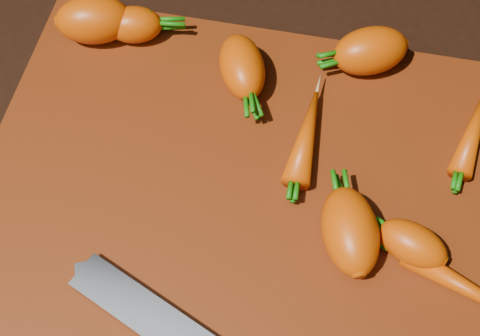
# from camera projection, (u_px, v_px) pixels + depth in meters

# --- Properties ---
(ground) EXTENTS (2.00, 2.00, 0.01)m
(ground) POSITION_uv_depth(u_px,v_px,m) (238.00, 194.00, 0.65)
(ground) COLOR black
(cutting_board) EXTENTS (0.50, 0.40, 0.01)m
(cutting_board) POSITION_uv_depth(u_px,v_px,m) (238.00, 189.00, 0.64)
(cutting_board) COLOR #5F230A
(cutting_board) RESTS_ON ground
(carrot_0) EXTENTS (0.09, 0.07, 0.05)m
(carrot_0) POSITION_uv_depth(u_px,v_px,m) (94.00, 20.00, 0.71)
(carrot_0) COLOR #CA4706
(carrot_0) RESTS_ON cutting_board
(carrot_1) EXTENTS (0.07, 0.09, 0.05)m
(carrot_1) POSITION_uv_depth(u_px,v_px,m) (242.00, 67.00, 0.68)
(carrot_1) COLOR #CA4706
(carrot_1) RESTS_ON cutting_board
(carrot_2) EXTENTS (0.07, 0.10, 0.05)m
(carrot_2) POSITION_uv_depth(u_px,v_px,m) (350.00, 231.00, 0.59)
(carrot_2) COLOR #CA4706
(carrot_2) RESTS_ON cutting_board
(carrot_3) EXTENTS (0.09, 0.08, 0.05)m
(carrot_3) POSITION_uv_depth(u_px,v_px,m) (370.00, 51.00, 0.69)
(carrot_3) COLOR #CA4706
(carrot_3) RESTS_ON cutting_board
(carrot_4) EXTENTS (0.07, 0.05, 0.04)m
(carrot_4) POSITION_uv_depth(u_px,v_px,m) (134.00, 25.00, 0.71)
(carrot_4) COLOR #CA4706
(carrot_4) RESTS_ON cutting_board
(carrot_5) EXTENTS (0.07, 0.06, 0.04)m
(carrot_5) POSITION_uv_depth(u_px,v_px,m) (413.00, 244.00, 0.59)
(carrot_5) COLOR #CA4706
(carrot_5) RESTS_ON cutting_board
(carrot_6) EXTENTS (0.05, 0.12, 0.02)m
(carrot_6) POSITION_uv_depth(u_px,v_px,m) (474.00, 128.00, 0.66)
(carrot_6) COLOR #CA4706
(carrot_6) RESTS_ON cutting_board
(carrot_7) EXTENTS (0.13, 0.07, 0.02)m
(carrot_7) POSITION_uv_depth(u_px,v_px,m) (472.00, 291.00, 0.58)
(carrot_7) COLOR #CA4706
(carrot_7) RESTS_ON cutting_board
(carrot_8) EXTENTS (0.03, 0.11, 0.03)m
(carrot_8) POSITION_uv_depth(u_px,v_px,m) (306.00, 136.00, 0.65)
(carrot_8) COLOR #CA4706
(carrot_8) RESTS_ON cutting_board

